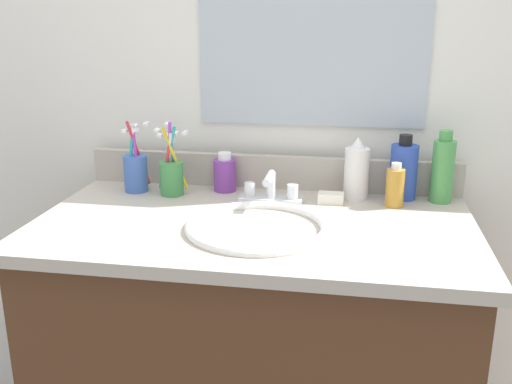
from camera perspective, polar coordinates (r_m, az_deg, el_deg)
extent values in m
cube|color=#4C2D19|center=(1.54, -0.22, -17.47)|extent=(0.97, 0.52, 0.77)
cube|color=#B2A899|center=(1.35, -0.24, -3.40)|extent=(1.01, 0.57, 0.03)
cube|color=#B2A899|center=(1.59, 1.46, 2.00)|extent=(1.01, 0.02, 0.09)
cube|color=white|center=(1.71, 1.72, -3.71)|extent=(2.11, 0.04, 1.30)
cube|color=#B2BCC6|center=(1.56, 5.59, 16.70)|extent=(0.60, 0.01, 0.56)
torus|color=white|center=(1.29, 0.18, -3.47)|extent=(0.32, 0.32, 0.02)
ellipsoid|color=white|center=(1.31, 0.18, -5.31)|extent=(0.28, 0.28, 0.11)
cylinder|color=#B2B5BA|center=(1.32, 0.18, -6.71)|extent=(0.04, 0.04, 0.01)
cube|color=silver|center=(1.48, 1.47, -0.74)|extent=(0.16, 0.05, 0.01)
cylinder|color=silver|center=(1.47, 1.48, 0.60)|extent=(0.02, 0.02, 0.06)
cylinder|color=silver|center=(1.43, 1.29, 1.36)|extent=(0.02, 0.09, 0.02)
cylinder|color=silver|center=(1.48, -0.63, 0.25)|extent=(0.03, 0.03, 0.04)
cylinder|color=silver|center=(1.46, 3.61, 0.04)|extent=(0.03, 0.03, 0.04)
cylinder|color=#7A3899|center=(1.56, -3.07, 1.65)|extent=(0.06, 0.06, 0.09)
cylinder|color=white|center=(1.55, -3.10, 3.53)|extent=(0.04, 0.04, 0.02)
cylinder|color=#2D4CB2|center=(1.54, 14.23, 1.91)|extent=(0.07, 0.07, 0.14)
cylinder|color=black|center=(1.52, 14.46, 4.95)|extent=(0.03, 0.03, 0.03)
cylinder|color=white|center=(1.52, 9.80, 1.80)|extent=(0.06, 0.06, 0.13)
cone|color=white|center=(1.50, 9.96, 4.76)|extent=(0.04, 0.04, 0.03)
cylinder|color=#4C9E4C|center=(1.53, 17.80, 1.93)|extent=(0.06, 0.06, 0.16)
cylinder|color=#4C9E4C|center=(1.51, 18.11, 5.29)|extent=(0.03, 0.03, 0.03)
cylinder|color=gold|center=(1.47, 13.44, 0.41)|extent=(0.05, 0.05, 0.09)
cylinder|color=white|center=(1.46, 13.59, 2.48)|extent=(0.02, 0.02, 0.02)
cylinder|color=#3F66B7|center=(1.59, -11.69, 1.80)|extent=(0.06, 0.06, 0.10)
cylinder|color=#B23FBF|center=(1.57, -11.68, 3.37)|extent=(0.02, 0.03, 0.17)
cube|color=white|center=(1.54, -11.71, 5.97)|extent=(0.01, 0.02, 0.01)
cylinder|color=#26B2B2|center=(1.58, -12.17, 3.31)|extent=(0.03, 0.02, 0.17)
cube|color=white|center=(1.56, -12.73, 5.84)|extent=(0.01, 0.02, 0.01)
cylinder|color=white|center=(1.59, -11.73, 3.59)|extent=(0.02, 0.04, 0.17)
cube|color=white|center=(1.59, -11.77, 6.32)|extent=(0.01, 0.02, 0.01)
cylinder|color=#D8333F|center=(1.58, -11.46, 3.75)|extent=(0.04, 0.05, 0.18)
cube|color=white|center=(1.58, -10.71, 6.53)|extent=(0.01, 0.02, 0.01)
cylinder|color=#3F8C47|center=(1.54, -8.25, 1.33)|extent=(0.06, 0.06, 0.09)
cylinder|color=#26B2B2|center=(1.54, -8.69, 3.33)|extent=(0.06, 0.02, 0.17)
cube|color=white|center=(1.54, -9.64, 5.96)|extent=(0.01, 0.02, 0.01)
cylinder|color=#D8333F|center=(1.54, -8.72, 3.02)|extent=(0.04, 0.01, 0.16)
cube|color=white|center=(1.53, -9.39, 5.50)|extent=(0.01, 0.02, 0.01)
cylinder|color=white|center=(1.54, -8.43, 3.04)|extent=(0.03, 0.04, 0.16)
cube|color=white|center=(1.55, -8.71, 5.52)|extent=(0.01, 0.02, 0.01)
cylinder|color=#B23FBF|center=(1.54, -8.42, 3.54)|extent=(0.03, 0.04, 0.18)
cube|color=white|center=(1.54, -8.68, 6.55)|extent=(0.01, 0.02, 0.01)
cylinder|color=yellow|center=(1.53, -7.93, 3.27)|extent=(0.06, 0.03, 0.17)
cube|color=white|center=(1.52, -6.95, 5.80)|extent=(0.01, 0.02, 0.01)
cylinder|color=blue|center=(1.54, -8.08, 3.08)|extent=(0.02, 0.03, 0.16)
cube|color=white|center=(1.53, -7.90, 5.65)|extent=(0.01, 0.02, 0.01)
cube|color=white|center=(1.48, 7.34, -0.58)|extent=(0.06, 0.04, 0.02)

